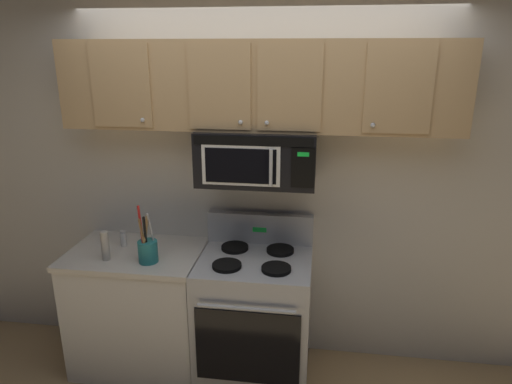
% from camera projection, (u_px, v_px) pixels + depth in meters
% --- Properties ---
extents(back_wall, '(5.20, 0.10, 2.70)m').
position_uv_depth(back_wall, '(262.00, 179.00, 3.23)').
color(back_wall, silver).
rests_on(back_wall, ground_plane).
extents(stove_range, '(0.76, 0.69, 1.12)m').
position_uv_depth(stove_range, '(255.00, 315.00, 3.15)').
color(stove_range, '#B7BABF').
rests_on(stove_range, ground_plane).
extents(over_range_microwave, '(0.76, 0.43, 0.35)m').
position_uv_depth(over_range_microwave, '(257.00, 157.00, 2.93)').
color(over_range_microwave, black).
extents(upper_cabinets, '(2.50, 0.36, 0.55)m').
position_uv_depth(upper_cabinets, '(258.00, 85.00, 2.82)').
color(upper_cabinets, tan).
extents(counter_segment, '(0.93, 0.65, 0.90)m').
position_uv_depth(counter_segment, '(141.00, 307.00, 3.28)').
color(counter_segment, silver).
rests_on(counter_segment, ground_plane).
extents(utensil_crock_teal, '(0.13, 0.13, 0.39)m').
position_uv_depth(utensil_crock_teal, '(147.00, 249.00, 2.95)').
color(utensil_crock_teal, teal).
rests_on(utensil_crock_teal, counter_segment).
extents(salt_shaker, '(0.04, 0.04, 0.11)m').
position_uv_depth(salt_shaker, '(123.00, 238.00, 3.21)').
color(salt_shaker, white).
rests_on(salt_shaker, counter_segment).
extents(pepper_mill, '(0.05, 0.05, 0.20)m').
position_uv_depth(pepper_mill, '(105.00, 246.00, 2.99)').
color(pepper_mill, '#B7B2A8').
rests_on(pepper_mill, counter_segment).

